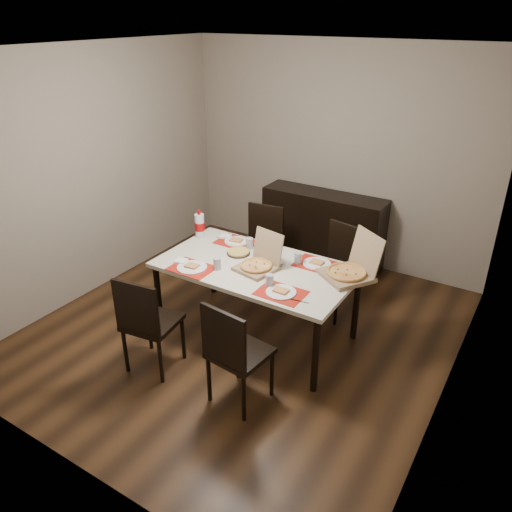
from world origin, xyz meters
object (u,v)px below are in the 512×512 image
Objects in this scene: chair_far_left at (261,243)px; dip_bowl at (277,263)px; soda_bottle at (200,226)px; chair_near_left at (147,321)px; chair_far_right at (338,265)px; dining_table at (256,272)px; pizza_box_center at (258,264)px; sideboard at (322,228)px; chair_near_right at (234,351)px.

chair_far_left reaches higher than dip_bowl.
dip_bowl is 0.99m from soda_bottle.
chair_near_left and chair_far_right have the same top height.
dining_table is at bearing 62.39° from chair_near_left.
soda_bottle is at bearing 173.41° from dip_bowl.
dip_bowl is (-0.32, -0.71, 0.25)m from chair_far_right.
chair_far_left is 0.95m from chair_far_right.
pizza_box_center is at bearing -38.25° from dining_table.
sideboard is 1.11m from chair_far_right.
chair_near_right reaches higher than dining_table.
sideboard is 0.95m from chair_far_left.
chair_near_right is 3.10× the size of soda_bottle.
soda_bottle is at bearing -118.97° from chair_far_left.
chair_far_left is (-0.84, 1.79, 0.00)m from chair_near_right.
dip_bowl is (0.10, 0.17, -0.04)m from pizza_box_center.
sideboard is at bearing 123.06° from chair_far_right.
pizza_box_center is at bearing 109.89° from chair_near_right.
soda_bottle reaches higher than chair_near_left.
pizza_box_center is (0.53, -0.92, 0.29)m from chair_far_left.
chair_far_left is at bearing 118.38° from dining_table.
sideboard is at bearing 68.65° from chair_far_left.
chair_near_right is (0.36, -0.91, -0.17)m from dining_table.
pizza_box_center reaches higher than sideboard.
sideboard is 1.78m from dining_table.
soda_bottle is (-0.88, 0.28, 0.07)m from pizza_box_center.
chair_near_right is 7.07× the size of dip_bowl.
dip_bowl is (0.28, -1.63, 0.32)m from sideboard.
soda_bottle is (-0.83, 0.24, 0.19)m from dining_table.
chair_near_left is at bearing -117.61° from dining_table.
dining_table is 0.99m from chair_near_right.
pizza_box_center is at bearing -120.20° from dip_bowl.
chair_near_left and chair_near_right have the same top height.
chair_far_right is (0.60, -0.92, 0.06)m from sideboard.
chair_far_left is at bearing -111.35° from sideboard.
sideboard is at bearing 94.28° from dining_table.
chair_near_left is 7.07× the size of dip_bowl.
chair_near_left is at bearing -90.65° from chair_far_left.
chair_far_left reaches higher than sideboard.
chair_far_right is 7.07× the size of dip_bowl.
sideboard is at bearing 100.53° from chair_near_right.
chair_near_right is 1.75m from chair_far_right.
soda_bottle is at bearing 136.12° from chair_near_right.
chair_near_left is 2.03m from chair_far_right.
sideboard is at bearing 99.75° from dip_bowl.
soda_bottle is (-1.20, 1.15, 0.37)m from chair_near_right.
dining_table is 1.94× the size of chair_near_left.
chair_far_left is 0.82m from soda_bottle.
soda_bottle reaches higher than chair_near_right.
sideboard is at bearing 82.33° from chair_near_left.
chair_near_left is 1.00× the size of chair_far_left.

